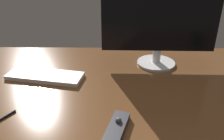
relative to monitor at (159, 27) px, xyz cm
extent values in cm
cube|color=brown|center=(-21.80, -19.57, -20.61)|extent=(140.00, 84.00, 2.00)
cylinder|color=silver|center=(0.00, 0.00, -19.00)|extent=(19.20, 19.20, 1.23)
cylinder|color=silver|center=(0.00, 0.00, -15.09)|extent=(3.98, 3.98, 6.58)
cube|color=black|center=(0.00, 0.00, 2.96)|extent=(55.30, 2.96, 29.52)
cube|color=white|center=(-53.06, -15.26, -18.65)|extent=(36.00, 17.72, 1.91)
cube|color=#2D2D33|center=(-20.46, -51.08, -18.48)|extent=(9.57, 16.95, 2.27)
sphere|color=#3F3F44|center=(-19.83, -48.89, -16.97)|extent=(2.12, 2.12, 2.12)
camera|label=1|loc=(-21.18, -111.67, 33.67)|focal=38.54mm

